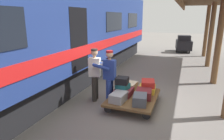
# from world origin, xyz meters

# --- Properties ---
(ground_plane) EXTENTS (60.00, 60.00, 0.00)m
(ground_plane) POSITION_xyz_m (0.00, 0.00, 0.00)
(ground_plane) COLOR slate
(train_car) EXTENTS (3.02, 19.15, 4.00)m
(train_car) POSITION_xyz_m (3.69, 0.00, 2.06)
(train_car) COLOR navy
(train_car) RESTS_ON ground_plane
(luggage_cart) EXTENTS (1.39, 1.90, 0.30)m
(luggage_cart) POSITION_xyz_m (0.33, 0.08, 0.26)
(luggage_cart) COLOR brown
(luggage_cart) RESTS_ON ground_plane
(suitcase_burgundy_valise) EXTENTS (0.53, 0.65, 0.20)m
(suitcase_burgundy_valise) POSITION_xyz_m (0.64, 0.08, 0.40)
(suitcase_burgundy_valise) COLOR maroon
(suitcase_burgundy_valise) RESTS_ON luggage_cart
(suitcase_maroon_trunk) EXTENTS (0.53, 0.63, 0.24)m
(suitcase_maroon_trunk) POSITION_xyz_m (0.02, 0.08, 0.42)
(suitcase_maroon_trunk) COLOR maroon
(suitcase_maroon_trunk) RESTS_ON luggage_cart
(suitcase_gray_aluminum) EXTENTS (0.44, 0.60, 0.25)m
(suitcase_gray_aluminum) POSITION_xyz_m (0.64, 0.60, 0.42)
(suitcase_gray_aluminum) COLOR #9EA0A5
(suitcase_gray_aluminum) RESTS_ON luggage_cart
(suitcase_yellow_case) EXTENTS (0.55, 0.64, 0.18)m
(suitcase_yellow_case) POSITION_xyz_m (0.02, -0.44, 0.39)
(suitcase_yellow_case) COLOR gold
(suitcase_yellow_case) RESTS_ON luggage_cart
(suitcase_slate_roller) EXTENTS (0.45, 0.59, 0.27)m
(suitcase_slate_roller) POSITION_xyz_m (0.02, 0.60, 0.44)
(suitcase_slate_roller) COLOR #4C515B
(suitcase_slate_roller) RESTS_ON luggage_cart
(suitcase_cream_canvas) EXTENTS (0.57, 0.58, 0.24)m
(suitcase_cream_canvas) POSITION_xyz_m (0.64, -0.44, 0.42)
(suitcase_cream_canvas) COLOR beige
(suitcase_cream_canvas) RESTS_ON luggage_cart
(suitcase_teal_softside) EXTENTS (0.42, 0.45, 0.18)m
(suitcase_teal_softside) POSITION_xyz_m (0.68, 0.10, 0.58)
(suitcase_teal_softside) COLOR #1E666B
(suitcase_teal_softside) RESTS_ON suitcase_burgundy_valise
(suitcase_red_plastic) EXTENTS (0.52, 0.62, 0.19)m
(suitcase_red_plastic) POSITION_xyz_m (-0.00, -0.46, 0.58)
(suitcase_red_plastic) COLOR #AD231E
(suitcase_red_plastic) RESTS_ON suitcase_yellow_case
(suitcase_black_hardshell) EXTENTS (0.39, 0.39, 0.20)m
(suitcase_black_hardshell) POSITION_xyz_m (0.70, 0.13, 0.77)
(suitcase_black_hardshell) COLOR black
(suitcase_black_hardshell) RESTS_ON suitcase_teal_softside
(porter_in_overalls) EXTENTS (0.68, 0.44, 1.70)m
(porter_in_overalls) POSITION_xyz_m (1.08, 0.25, 0.93)
(porter_in_overalls) COLOR navy
(porter_in_overalls) RESTS_ON ground_plane
(porter_by_door) EXTENTS (0.72, 0.52, 1.70)m
(porter_by_door) POSITION_xyz_m (1.60, 0.12, 0.93)
(porter_by_door) COLOR #332D28
(porter_by_door) RESTS_ON ground_plane
(baggage_tug) EXTENTS (1.29, 1.81, 1.30)m
(baggage_tug) POSITION_xyz_m (-0.85, -10.75, 0.63)
(baggage_tug) COLOR black
(baggage_tug) RESTS_ON ground_plane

